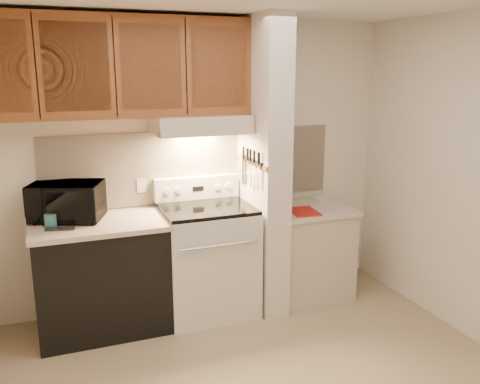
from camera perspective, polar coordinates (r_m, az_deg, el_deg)
floor at (r=3.67m, az=2.17°, el=-20.73°), size 3.60×3.60×0.00m
wall_back at (r=4.52m, az=-5.13°, el=3.13°), size 3.60×2.50×0.02m
backsplash at (r=4.51m, az=-5.09°, el=2.92°), size 2.60×0.02×0.63m
range_body at (r=4.42m, az=-3.68°, el=-7.77°), size 0.76×0.65×0.92m
oven_window at (r=4.12m, az=-2.37°, el=-8.76°), size 0.50×0.01×0.30m
oven_handle at (r=4.01m, az=-2.22°, el=-6.04°), size 0.65×0.02×0.02m
cooktop at (r=4.27m, az=-3.78°, el=-1.81°), size 0.74×0.64×0.03m
range_backguard at (r=4.50m, az=-4.87°, el=0.50°), size 0.76×0.08×0.20m
range_display at (r=4.46m, az=-4.72°, el=0.38°), size 0.10×0.01×0.04m
range_knob_left_outer at (r=4.39m, az=-8.22°, el=0.08°), size 0.05×0.02×0.05m
range_knob_left_inner at (r=4.42m, az=-6.95°, el=0.19°), size 0.05×0.02×0.05m
range_knob_right_inner at (r=4.51m, az=-2.52°, el=0.56°), size 0.05×0.02×0.05m
range_knob_right_outer at (r=4.55m, az=-1.32°, el=0.66°), size 0.05×0.02×0.05m
dishwasher_front at (r=4.28m, az=-15.19°, el=-9.31°), size 1.00×0.63×0.87m
left_countertop at (r=4.13m, az=-15.58°, el=-3.47°), size 1.04×0.67×0.04m
spoon_rest at (r=4.00m, az=-19.58°, el=-3.91°), size 0.22×0.11×0.01m
teal_jar at (r=4.08m, az=-20.51°, el=-3.02°), size 0.11×0.11×0.10m
outlet at (r=4.42m, az=-10.99°, el=0.72°), size 0.08×0.01×0.12m
microwave at (r=4.21m, az=-18.88°, el=-1.01°), size 0.63×0.52×0.30m
partition_pillar at (r=4.36m, az=2.60°, el=2.79°), size 0.22×0.70×2.50m
pillar_trim at (r=4.31m, az=1.19°, el=3.35°), size 0.01×0.70×0.04m
knife_strip at (r=4.26m, az=1.37°, el=3.49°), size 0.02×0.42×0.04m
knife_blade_a at (r=4.11m, az=2.12°, el=1.71°), size 0.01×0.03×0.16m
knife_handle_a at (r=4.09m, az=2.14°, el=3.77°), size 0.02×0.02×0.10m
knife_blade_b at (r=4.20m, az=1.61°, el=1.83°), size 0.01×0.04×0.18m
knife_handle_b at (r=4.18m, az=1.60°, el=3.99°), size 0.02×0.02×0.10m
knife_blade_c at (r=4.27m, az=1.25°, el=1.88°), size 0.01×0.04×0.20m
knife_handle_c at (r=4.25m, az=1.18°, el=4.16°), size 0.02×0.02×0.10m
knife_blade_d at (r=4.34m, az=0.86°, el=2.34°), size 0.01×0.04×0.16m
knife_handle_d at (r=4.31m, az=0.86°, el=4.29°), size 0.02×0.02×0.10m
knife_blade_e at (r=4.41m, az=0.47°, el=2.40°), size 0.01×0.04×0.18m
knife_handle_e at (r=4.40m, az=0.40°, el=4.48°), size 0.02×0.02×0.10m
oven_mitt at (r=4.47m, az=0.17°, el=2.77°), size 0.03×0.10×0.24m
right_cab_base at (r=4.79m, az=7.59°, el=-6.84°), size 0.70×0.60×0.81m
right_countertop at (r=4.66m, az=7.75°, el=-1.93°), size 0.74×0.64×0.04m
red_folder at (r=4.48m, az=7.15°, el=-2.19°), size 0.26×0.34×0.01m
white_box at (r=4.90m, az=9.02°, el=-0.73°), size 0.16×0.13×0.04m
range_hood at (r=4.26m, az=-4.42°, el=7.60°), size 0.78×0.44×0.15m
hood_lip at (r=4.06m, az=-3.56°, el=6.69°), size 0.78×0.04×0.06m
upper_cabinets at (r=4.14m, az=-14.19°, el=13.45°), size 2.18×0.33×0.77m
cab_gap_a at (r=3.95m, az=-21.96°, el=12.91°), size 0.01×0.01×0.73m
cab_door_b at (r=3.95m, az=-17.92°, el=13.23°), size 0.46×0.01×0.63m
cab_gap_b at (r=3.98m, az=-13.90°, el=13.48°), size 0.01×0.01×0.73m
cab_door_c at (r=4.02m, az=-9.94°, el=13.66°), size 0.46×0.01×0.63m
cab_gap_c at (r=4.08m, az=-6.07°, el=13.78°), size 0.01×0.01×0.73m
cab_door_d at (r=4.16m, az=-2.34°, el=13.84°), size 0.46×0.01×0.63m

